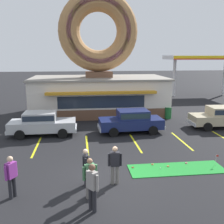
% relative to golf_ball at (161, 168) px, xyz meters
% --- Properties ---
extents(ground_plane, '(160.00, 160.00, 0.00)m').
position_rel_golf_ball_xyz_m(ground_plane, '(-2.73, -1.04, -0.05)').
color(ground_plane, black).
extents(donut_shop_building, '(12.30, 6.75, 10.96)m').
position_rel_golf_ball_xyz_m(donut_shop_building, '(-1.98, 12.90, 3.69)').
color(donut_shop_building, brown).
rests_on(donut_shop_building, ground).
extents(putting_mat, '(4.57, 1.46, 0.03)m').
position_rel_golf_ball_xyz_m(putting_mat, '(0.77, -0.08, -0.04)').
color(putting_mat, '#1E842D').
rests_on(putting_mat, ground).
extents(mini_donut_near_left, '(0.13, 0.13, 0.04)m').
position_rel_golf_ball_xyz_m(mini_donut_near_left, '(-0.26, 0.50, -0.00)').
color(mini_donut_near_left, '#D17F47').
rests_on(mini_donut_near_left, putting_mat).
extents(mini_donut_near_right, '(0.13, 0.13, 0.04)m').
position_rel_golf_ball_xyz_m(mini_donut_near_right, '(1.47, 0.45, -0.00)').
color(mini_donut_near_right, '#D8667F').
rests_on(mini_donut_near_right, putting_mat).
extents(mini_donut_mid_left, '(0.13, 0.13, 0.04)m').
position_rel_golf_ball_xyz_m(mini_donut_mid_left, '(0.44, 0.19, -0.00)').
color(mini_donut_mid_left, '#D17F47').
rests_on(mini_donut_mid_left, putting_mat).
extents(mini_donut_mid_centre, '(0.13, 0.13, 0.04)m').
position_rel_golf_ball_xyz_m(mini_donut_mid_centre, '(-1.29, 0.27, -0.00)').
color(mini_donut_mid_centre, brown).
rests_on(mini_donut_mid_centre, putting_mat).
extents(golf_ball, '(0.04, 0.04, 0.04)m').
position_rel_golf_ball_xyz_m(golf_ball, '(0.00, 0.00, 0.00)').
color(golf_ball, white).
rests_on(golf_ball, putting_mat).
extents(putting_flag_pin, '(0.13, 0.01, 0.55)m').
position_rel_golf_ball_xyz_m(putting_flag_pin, '(2.84, 0.04, 0.39)').
color(putting_flag_pin, silver).
rests_on(putting_flag_pin, putting_mat).
extents(car_champagne, '(4.62, 2.11, 1.60)m').
position_rel_golf_ball_xyz_m(car_champagne, '(6.72, 6.63, 0.82)').
color(car_champagne, '#BCAD89').
rests_on(car_champagne, ground).
extents(car_silver, '(4.56, 1.99, 1.60)m').
position_rel_golf_ball_xyz_m(car_silver, '(-6.36, 6.34, 0.82)').
color(car_silver, '#B2B5BA').
rests_on(car_silver, ground).
extents(car_navy, '(4.62, 2.11, 1.60)m').
position_rel_golf_ball_xyz_m(car_navy, '(-0.20, 6.24, 0.82)').
color(car_navy, navy).
rests_on(car_navy, ground).
extents(pedestrian_blue_sweater_man, '(0.56, 0.36, 1.61)m').
position_rel_golf_ball_xyz_m(pedestrian_blue_sweater_man, '(-3.44, -2.17, 0.84)').
color(pedestrian_blue_sweater_man, slate).
rests_on(pedestrian_blue_sweater_man, ground).
extents(pedestrian_hooded_kid, '(0.60, 0.26, 1.67)m').
position_rel_golf_ball_xyz_m(pedestrian_hooded_kid, '(-2.36, -1.16, 0.87)').
color(pedestrian_hooded_kid, slate).
rests_on(pedestrian_hooded_kid, ground).
extents(pedestrian_leather_jacket_man, '(0.26, 0.60, 1.62)m').
position_rel_golf_ball_xyz_m(pedestrian_leather_jacket_man, '(-3.57, -1.17, 0.84)').
color(pedestrian_leather_jacket_man, '#232328').
rests_on(pedestrian_leather_jacket_man, ground).
extents(pedestrian_clipboard_woman, '(0.42, 0.49, 1.75)m').
position_rel_golf_ball_xyz_m(pedestrian_clipboard_woman, '(-3.39, -3.03, 0.92)').
color(pedestrian_clipboard_woman, '#232328').
rests_on(pedestrian_clipboard_woman, ground).
extents(pedestrian_beanie_man, '(0.41, 0.52, 1.68)m').
position_rel_golf_ball_xyz_m(pedestrian_beanie_man, '(-6.38, -1.77, 0.88)').
color(pedestrian_beanie_man, '#232328').
rests_on(pedestrian_beanie_man, ground).
extents(trash_bin, '(0.57, 0.57, 0.97)m').
position_rel_golf_ball_xyz_m(trash_bin, '(3.74, 9.93, 0.45)').
color(trash_bin, '#1E662D').
rests_on(trash_bin, ground).
extents(gas_station_canopy, '(9.00, 4.46, 5.30)m').
position_rel_golf_ball_xyz_m(gas_station_canopy, '(12.06, 21.90, 4.81)').
color(gas_station_canopy, silver).
rests_on(gas_station_canopy, ground).
extents(parking_stripe_left, '(0.12, 3.60, 0.01)m').
position_rel_golf_ball_xyz_m(parking_stripe_left, '(-6.39, 3.96, -0.05)').
color(parking_stripe_left, yellow).
rests_on(parking_stripe_left, ground).
extents(parking_stripe_mid_left, '(0.12, 3.60, 0.01)m').
position_rel_golf_ball_xyz_m(parking_stripe_mid_left, '(-3.39, 3.96, -0.05)').
color(parking_stripe_mid_left, yellow).
rests_on(parking_stripe_mid_left, ground).
extents(parking_stripe_centre, '(0.12, 3.60, 0.01)m').
position_rel_golf_ball_xyz_m(parking_stripe_centre, '(-0.39, 3.96, -0.05)').
color(parking_stripe_centre, yellow).
rests_on(parking_stripe_centre, ground).
extents(parking_stripe_mid_right, '(0.12, 3.60, 0.01)m').
position_rel_golf_ball_xyz_m(parking_stripe_mid_right, '(2.61, 3.96, -0.05)').
color(parking_stripe_mid_right, yellow).
rests_on(parking_stripe_mid_right, ground).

